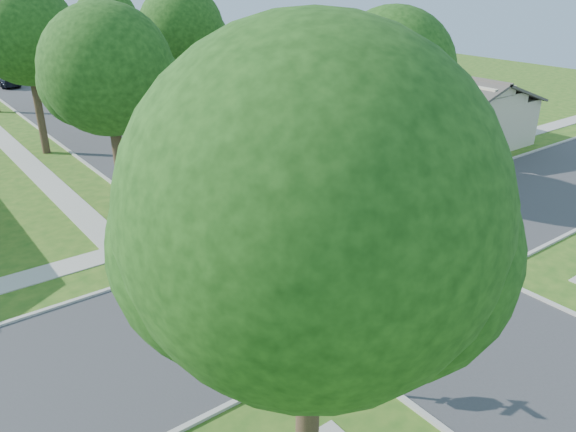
% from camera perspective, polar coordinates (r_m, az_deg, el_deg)
% --- Properties ---
extents(ground, '(100.00, 100.00, 0.00)m').
position_cam_1_polar(ground, '(20.75, 5.84, -5.09)').
color(ground, '#285416').
rests_on(ground, ground).
extents(road_ns, '(7.00, 100.00, 0.02)m').
position_cam_1_polar(road_ns, '(20.75, 5.85, -5.08)').
color(road_ns, '#333335').
rests_on(road_ns, ground).
extents(sidewalk_ne, '(1.20, 40.00, 0.04)m').
position_cam_1_polar(sidewalk_ne, '(44.49, -11.53, 10.39)').
color(sidewalk_ne, '#9E9B91').
rests_on(sidewalk_ne, ground).
extents(sidewalk_nw, '(1.20, 40.00, 0.04)m').
position_cam_1_polar(sidewalk_nw, '(40.89, -27.07, 7.09)').
color(sidewalk_nw, '#9E9B91').
rests_on(sidewalk_nw, ground).
extents(driveway, '(8.80, 3.60, 0.05)m').
position_cam_1_polar(driveway, '(30.47, 7.77, 4.50)').
color(driveway, '#9E9B91').
rests_on(driveway, ground).
extents(stop_sign_sw, '(1.05, 0.80, 2.98)m').
position_cam_1_polar(stop_sign_sw, '(14.02, 5.00, -10.85)').
color(stop_sign_sw, gray).
rests_on(stop_sign_sw, ground).
extents(stop_sign_ne, '(1.05, 0.80, 2.98)m').
position_cam_1_polar(stop_sign_ne, '(26.08, 6.66, 5.88)').
color(stop_sign_ne, gray).
rests_on(stop_sign_ne, ground).
extents(tree_e_near, '(4.97, 4.80, 8.28)m').
position_cam_1_polar(tree_e_near, '(28.45, 0.94, 15.02)').
color(tree_e_near, '#38281C').
rests_on(tree_e_near, ground).
extents(tree_e_mid, '(5.59, 5.40, 9.21)m').
position_cam_1_polar(tree_e_mid, '(38.47, -10.70, 17.85)').
color(tree_e_mid, '#38281C').
rests_on(tree_e_mid, ground).
extents(tree_e_far, '(5.17, 5.00, 8.72)m').
position_cam_1_polar(tree_e_far, '(50.38, -17.83, 18.18)').
color(tree_e_far, '#38281C').
rests_on(tree_e_far, ground).
extents(tree_w_near, '(5.38, 5.20, 8.97)m').
position_cam_1_polar(tree_w_near, '(23.83, -17.67, 13.38)').
color(tree_w_near, '#38281C').
rests_on(tree_w_near, ground).
extents(tree_w_mid, '(5.80, 5.60, 9.56)m').
position_cam_1_polar(tree_w_mid, '(35.22, -24.96, 16.01)').
color(tree_w_mid, '#38281C').
rests_on(tree_w_mid, ground).
extents(tree_sw_corner, '(6.21, 6.00, 9.55)m').
position_cam_1_polar(tree_sw_corner, '(8.84, 2.63, -1.11)').
color(tree_sw_corner, '#38281C').
rests_on(tree_sw_corner, ground).
extents(tree_ne_corner, '(5.80, 5.60, 8.66)m').
position_cam_1_polar(tree_ne_corner, '(26.06, 10.54, 13.71)').
color(tree_ne_corner, '#38281C').
rests_on(tree_ne_corner, ground).
extents(house_ne_near, '(8.42, 13.60, 4.23)m').
position_cam_1_polar(house_ne_near, '(38.35, 12.56, 10.48)').
color(house_ne_near, beige).
rests_on(house_ne_near, ground).
extents(house_ne_far, '(8.42, 13.60, 4.23)m').
position_cam_1_polar(house_ne_far, '(51.61, -3.07, 14.32)').
color(house_ne_far, beige).
rests_on(house_ne_far, ground).
extents(car_driveway, '(4.81, 1.70, 1.58)m').
position_cam_1_polar(car_driveway, '(33.79, 10.34, 7.62)').
color(car_driveway, '#5C1513').
rests_on(car_driveway, ground).
extents(car_curb_east, '(1.94, 3.93, 1.29)m').
position_cam_1_polar(car_curb_east, '(43.27, -15.12, 10.53)').
color(car_curb_east, black).
rests_on(car_curb_east, ground).
extents(car_curb_west, '(1.72, 4.13, 1.19)m').
position_cam_1_polar(car_curb_west, '(59.32, -26.63, 12.26)').
color(car_curb_west, black).
rests_on(car_curb_west, ground).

